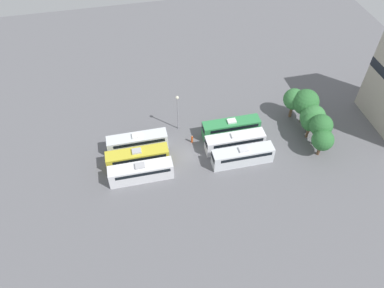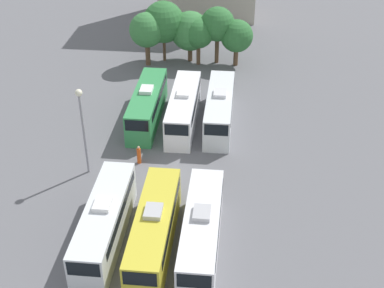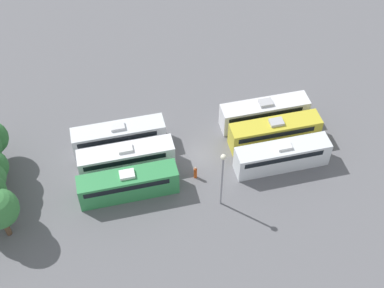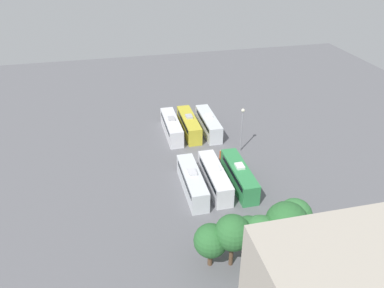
{
  "view_description": "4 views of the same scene",
  "coord_description": "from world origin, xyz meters",
  "px_view_note": "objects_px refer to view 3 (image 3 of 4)",
  "views": [
    {
      "loc": [
        43.64,
        -8.93,
        50.89
      ],
      "look_at": [
        0.18,
        0.7,
        2.98
      ],
      "focal_mm": 35.0,
      "sensor_mm": 36.0,
      "label": 1
    },
    {
      "loc": [
        5.66,
        -36.93,
        27.46
      ],
      "look_at": [
        1.82,
        0.56,
        2.85
      ],
      "focal_mm": 50.0,
      "sensor_mm": 36.0,
      "label": 2
    },
    {
      "loc": [
        -39.44,
        10.52,
        47.61
      ],
      "look_at": [
        -0.47,
        1.19,
        2.84
      ],
      "focal_mm": 50.0,
      "sensor_mm": 36.0,
      "label": 3
    },
    {
      "loc": [
        13.76,
        52.21,
        33.88
      ],
      "look_at": [
        1.19,
        -1.81,
        1.62
      ],
      "focal_mm": 35.0,
      "sensor_mm": 36.0,
      "label": 4
    }
  ],
  "objects_px": {
    "bus_0": "(282,155)",
    "bus_5": "(119,136)",
    "bus_4": "(126,158)",
    "worker_person": "(195,173)",
    "bus_3": "(128,184)",
    "light_pole": "(222,172)",
    "bus_1": "(275,132)",
    "bus_2": "(264,112)"
  },
  "relations": [
    {
      "from": "bus_1",
      "to": "bus_4",
      "type": "distance_m",
      "value": 17.62
    },
    {
      "from": "bus_1",
      "to": "bus_2",
      "type": "bearing_deg",
      "value": 2.67
    },
    {
      "from": "bus_3",
      "to": "light_pole",
      "type": "relative_size",
      "value": 1.35
    },
    {
      "from": "bus_1",
      "to": "worker_person",
      "type": "height_order",
      "value": "bus_1"
    },
    {
      "from": "bus_1",
      "to": "light_pole",
      "type": "height_order",
      "value": "light_pole"
    },
    {
      "from": "bus_2",
      "to": "bus_4",
      "type": "bearing_deg",
      "value": 100.73
    },
    {
      "from": "bus_0",
      "to": "bus_3",
      "type": "distance_m",
      "value": 17.57
    },
    {
      "from": "bus_2",
      "to": "light_pole",
      "type": "xyz_separation_m",
      "value": [
        -10.58,
        8.39,
        3.67
      ]
    },
    {
      "from": "bus_0",
      "to": "bus_5",
      "type": "relative_size",
      "value": 1.0
    },
    {
      "from": "bus_5",
      "to": "bus_4",
      "type": "bearing_deg",
      "value": -174.57
    },
    {
      "from": "bus_2",
      "to": "bus_3",
      "type": "bearing_deg",
      "value": 111.39
    },
    {
      "from": "bus_4",
      "to": "bus_3",
      "type": "bearing_deg",
      "value": 174.4
    },
    {
      "from": "bus_4",
      "to": "worker_person",
      "type": "relative_size",
      "value": 6.2
    },
    {
      "from": "bus_4",
      "to": "worker_person",
      "type": "bearing_deg",
      "value": -113.31
    },
    {
      "from": "bus_2",
      "to": "bus_4",
      "type": "xyz_separation_m",
      "value": [
        -3.31,
        17.47,
        0.0
      ]
    },
    {
      "from": "bus_3",
      "to": "bus_4",
      "type": "height_order",
      "value": "same"
    },
    {
      "from": "bus_0",
      "to": "bus_3",
      "type": "bearing_deg",
      "value": 89.83
    },
    {
      "from": "bus_0",
      "to": "worker_person",
      "type": "bearing_deg",
      "value": 86.61
    },
    {
      "from": "bus_4",
      "to": "bus_2",
      "type": "bearing_deg",
      "value": -79.27
    },
    {
      "from": "bus_1",
      "to": "bus_3",
      "type": "xyz_separation_m",
      "value": [
        -3.63,
        17.99,
        0.0
      ]
    },
    {
      "from": "bus_4",
      "to": "worker_person",
      "type": "distance_m",
      "value": 7.99
    },
    {
      "from": "bus_4",
      "to": "bus_5",
      "type": "height_order",
      "value": "same"
    },
    {
      "from": "worker_person",
      "to": "bus_4",
      "type": "bearing_deg",
      "value": 66.69
    },
    {
      "from": "bus_5",
      "to": "light_pole",
      "type": "height_order",
      "value": "light_pole"
    },
    {
      "from": "bus_0",
      "to": "bus_3",
      "type": "xyz_separation_m",
      "value": [
        0.05,
        17.57,
        0.0
      ]
    },
    {
      "from": "bus_1",
      "to": "bus_2",
      "type": "relative_size",
      "value": 1.0
    },
    {
      "from": "bus_0",
      "to": "light_pole",
      "type": "relative_size",
      "value": 1.35
    },
    {
      "from": "bus_3",
      "to": "light_pole",
      "type": "distance_m",
      "value": 10.75
    },
    {
      "from": "bus_1",
      "to": "worker_person",
      "type": "distance_m",
      "value": 10.84
    },
    {
      "from": "light_pole",
      "to": "bus_3",
      "type": "bearing_deg",
      "value": 69.13
    },
    {
      "from": "bus_0",
      "to": "bus_1",
      "type": "relative_size",
      "value": 1.0
    },
    {
      "from": "bus_2",
      "to": "bus_3",
      "type": "height_order",
      "value": "same"
    },
    {
      "from": "bus_0",
      "to": "light_pole",
      "type": "bearing_deg",
      "value": 113.56
    },
    {
      "from": "bus_1",
      "to": "bus_2",
      "type": "xyz_separation_m",
      "value": [
        3.36,
        0.16,
        0.0
      ]
    },
    {
      "from": "bus_4",
      "to": "light_pole",
      "type": "bearing_deg",
      "value": -128.7
    },
    {
      "from": "bus_1",
      "to": "light_pole",
      "type": "xyz_separation_m",
      "value": [
        -7.23,
        8.55,
        3.67
      ]
    },
    {
      "from": "bus_1",
      "to": "bus_3",
      "type": "relative_size",
      "value": 1.0
    },
    {
      "from": "bus_0",
      "to": "bus_5",
      "type": "xyz_separation_m",
      "value": [
        7.26,
        17.54,
        0.0
      ]
    },
    {
      "from": "bus_2",
      "to": "light_pole",
      "type": "bearing_deg",
      "value": 141.59
    },
    {
      "from": "worker_person",
      "to": "light_pole",
      "type": "bearing_deg",
      "value": -156.54
    },
    {
      "from": "bus_1",
      "to": "light_pole",
      "type": "bearing_deg",
      "value": 130.21
    },
    {
      "from": "bus_0",
      "to": "bus_1",
      "type": "height_order",
      "value": "same"
    }
  ]
}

